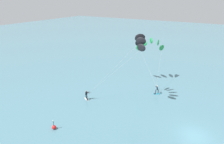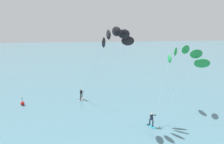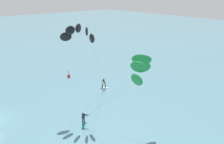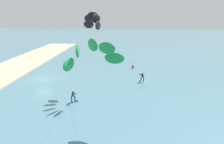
% 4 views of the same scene
% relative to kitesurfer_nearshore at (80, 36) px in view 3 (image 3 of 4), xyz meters
% --- Properties ---
extents(kitesurfer_nearshore, '(7.15, 9.80, 11.25)m').
position_rel_kitesurfer_nearshore_xyz_m(kitesurfer_nearshore, '(0.00, 0.00, 0.00)').
color(kitesurfer_nearshore, white).
rests_on(kitesurfer_nearshore, ground).
extents(kitesurfer_mid_water, '(8.16, 7.23, 8.90)m').
position_rel_kitesurfer_nearshore_xyz_m(kitesurfer_mid_water, '(9.14, 0.94, -2.33)').
color(kitesurfer_mid_water, '#23ADD1').
rests_on(kitesurfer_mid_water, ground).
extents(marker_buoy, '(0.56, 0.56, 1.38)m').
position_rel_kitesurfer_nearshore_xyz_m(marker_buoy, '(-12.60, 5.86, -9.37)').
color(marker_buoy, red).
rests_on(marker_buoy, ground).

